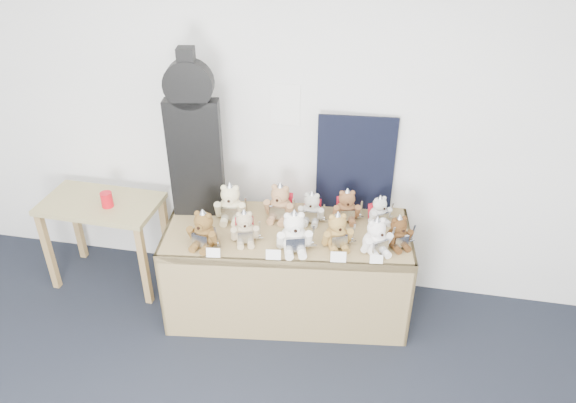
% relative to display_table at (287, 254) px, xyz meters
% --- Properties ---
extents(room_shell, '(6.00, 6.00, 6.00)m').
position_rel_display_table_xyz_m(room_shell, '(-0.11, 0.50, 0.90)').
color(room_shell, white).
rests_on(room_shell, floor).
extents(display_table, '(1.79, 0.93, 0.71)m').
position_rel_display_table_xyz_m(display_table, '(0.00, 0.00, 0.00)').
color(display_table, olive).
rests_on(display_table, floor).
extents(side_table, '(0.89, 0.52, 0.73)m').
position_rel_display_table_xyz_m(side_table, '(-1.46, 0.14, 0.04)').
color(side_table, '#94834F').
rests_on(side_table, floor).
extents(guitar_case, '(0.38, 0.17, 1.21)m').
position_rel_display_table_xyz_m(guitar_case, '(-0.68, 0.18, 0.75)').
color(guitar_case, black).
rests_on(guitar_case, display_table).
extents(navy_board, '(0.55, 0.06, 0.73)m').
position_rel_display_table_xyz_m(navy_board, '(0.41, 0.45, 0.52)').
color(navy_board, black).
rests_on(navy_board, display_table).
extents(red_cup, '(0.09, 0.09, 0.11)m').
position_rel_display_table_xyz_m(red_cup, '(-1.37, 0.09, 0.23)').
color(red_cup, red).
rests_on(red_cup, side_table).
extents(teddy_front_far_left, '(0.24, 0.21, 0.30)m').
position_rel_display_table_xyz_m(teddy_front_far_left, '(-0.52, -0.21, 0.27)').
color(teddy_front_far_left, brown).
rests_on(teddy_front_far_left, display_table).
extents(teddy_front_left, '(0.22, 0.20, 0.27)m').
position_rel_display_table_xyz_m(teddy_front_left, '(-0.26, -0.12, 0.26)').
color(teddy_front_left, tan).
rests_on(teddy_front_left, display_table).
extents(teddy_front_centre, '(0.27, 0.25, 0.33)m').
position_rel_display_table_xyz_m(teddy_front_centre, '(0.08, -0.14, 0.28)').
color(teddy_front_centre, white).
rests_on(teddy_front_centre, display_table).
extents(teddy_front_right, '(0.24, 0.22, 0.28)m').
position_rel_display_table_xyz_m(teddy_front_right, '(0.35, -0.05, 0.27)').
color(teddy_front_right, olive).
rests_on(teddy_front_right, display_table).
extents(teddy_front_far_right, '(0.24, 0.23, 0.29)m').
position_rel_display_table_xyz_m(teddy_front_far_right, '(0.61, -0.07, 0.27)').
color(teddy_front_far_right, white).
rests_on(teddy_front_far_right, display_table).
extents(teddy_front_end, '(0.21, 0.21, 0.26)m').
position_rel_display_table_xyz_m(teddy_front_end, '(0.75, 0.03, 0.26)').
color(teddy_front_end, '#4F321B').
rests_on(teddy_front_end, display_table).
extents(teddy_back_left, '(0.26, 0.22, 0.31)m').
position_rel_display_table_xyz_m(teddy_back_left, '(-0.43, 0.13, 0.28)').
color(teddy_back_left, beige).
rests_on(teddy_back_left, display_table).
extents(teddy_back_centre_left, '(0.25, 0.22, 0.31)m').
position_rel_display_table_xyz_m(teddy_back_centre_left, '(-0.09, 0.21, 0.28)').
color(teddy_back_centre_left, tan).
rests_on(teddy_back_centre_left, display_table).
extents(teddy_back_centre_right, '(0.21, 0.17, 0.26)m').
position_rel_display_table_xyz_m(teddy_back_centre_right, '(0.14, 0.22, 0.26)').
color(teddy_back_centre_right, beige).
rests_on(teddy_back_centre_right, display_table).
extents(teddy_back_right, '(0.23, 0.20, 0.27)m').
position_rel_display_table_xyz_m(teddy_back_right, '(0.38, 0.28, 0.26)').
color(teddy_back_right, '#8F5D39').
rests_on(teddy_back_right, display_table).
extents(teddy_back_end, '(0.19, 0.19, 0.23)m').
position_rel_display_table_xyz_m(teddy_back_end, '(0.61, 0.29, 0.25)').
color(teddy_back_end, silver).
rests_on(teddy_back_end, display_table).
extents(entry_card_a, '(0.09, 0.03, 0.07)m').
position_rel_display_table_xyz_m(entry_card_a, '(-0.42, -0.33, 0.19)').
color(entry_card_a, white).
rests_on(entry_card_a, display_table).
extents(entry_card_b, '(0.10, 0.03, 0.07)m').
position_rel_display_table_xyz_m(entry_card_b, '(-0.03, -0.28, 0.19)').
color(entry_card_b, white).
rests_on(entry_card_b, display_table).
extents(entry_card_c, '(0.10, 0.03, 0.07)m').
position_rel_display_table_xyz_m(entry_card_c, '(0.38, -0.22, 0.19)').
color(entry_card_c, white).
rests_on(entry_card_c, display_table).
extents(entry_card_d, '(0.09, 0.03, 0.06)m').
position_rel_display_table_xyz_m(entry_card_d, '(0.62, -0.19, 0.19)').
color(entry_card_d, white).
rests_on(entry_card_d, display_table).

